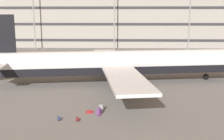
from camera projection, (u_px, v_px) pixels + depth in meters
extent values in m
plane|color=slate|center=(112.00, 80.00, 44.12)|extent=(600.00, 600.00, 0.00)
cube|color=gray|center=(117.00, 23.00, 96.35)|extent=(166.71, 20.04, 15.15)
cube|color=#2D2D33|center=(117.00, 40.00, 87.41)|extent=(165.04, 0.24, 0.70)
cube|color=#2D2D33|center=(117.00, 24.00, 86.43)|extent=(165.04, 0.24, 0.70)
cube|color=#2D2D33|center=(117.00, 8.00, 85.45)|extent=(165.04, 0.24, 0.70)
cylinder|color=silver|center=(121.00, 62.00, 42.49)|extent=(36.77, 9.31, 3.63)
cube|color=black|center=(121.00, 69.00, 42.68)|extent=(35.31, 9.01, 1.16)
cube|color=silver|center=(10.00, 58.00, 43.67)|extent=(2.63, 5.66, 0.20)
cube|color=silver|center=(108.00, 56.00, 51.68)|extent=(6.75, 15.89, 0.36)
cube|color=silver|center=(125.00, 78.00, 33.16)|extent=(6.75, 15.89, 0.36)
cylinder|color=#9E9EA3|center=(113.00, 65.00, 49.29)|extent=(2.88, 2.38, 2.00)
cylinder|color=#9E9EA3|center=(125.00, 83.00, 36.17)|extent=(2.88, 2.38, 2.00)
cylinder|color=black|center=(206.00, 77.00, 44.68)|extent=(0.94, 0.49, 0.90)
cylinder|color=slate|center=(206.00, 73.00, 44.56)|extent=(0.20, 0.20, 1.30)
cylinder|color=black|center=(111.00, 77.00, 44.33)|extent=(0.94, 0.49, 0.90)
cylinder|color=slate|center=(111.00, 73.00, 44.20)|extent=(0.20, 0.20, 1.30)
cylinder|color=black|center=(113.00, 82.00, 41.33)|extent=(0.94, 0.49, 0.90)
cylinder|color=slate|center=(113.00, 78.00, 41.20)|extent=(0.20, 0.20, 1.30)
cylinder|color=gray|center=(34.00, 14.00, 82.81)|extent=(0.36, 0.36, 21.08)
cylinder|color=gray|center=(114.00, 10.00, 81.77)|extent=(0.36, 0.36, 23.58)
cylinder|color=gray|center=(190.00, 8.00, 80.93)|extent=(0.36, 0.36, 24.65)
cube|color=#B21E23|center=(89.00, 112.00, 29.47)|extent=(0.79, 0.68, 0.21)
cube|color=black|center=(93.00, 111.00, 29.58)|extent=(0.11, 0.24, 0.02)
cube|color=gray|center=(101.00, 108.00, 29.77)|extent=(0.49, 0.39, 0.75)
cylinder|color=#333338|center=(103.00, 104.00, 29.72)|extent=(0.02, 0.02, 0.09)
cylinder|color=#333338|center=(101.00, 104.00, 29.81)|extent=(0.02, 0.02, 0.09)
cube|color=black|center=(102.00, 103.00, 29.75)|extent=(0.23, 0.10, 0.02)
cylinder|color=black|center=(103.00, 112.00, 29.70)|extent=(0.04, 0.05, 0.05)
cylinder|color=black|center=(100.00, 111.00, 29.82)|extent=(0.04, 0.05, 0.05)
cylinder|color=black|center=(103.00, 111.00, 29.88)|extent=(0.04, 0.05, 0.05)
cylinder|color=black|center=(100.00, 111.00, 30.01)|extent=(0.04, 0.05, 0.05)
cube|color=#72388C|center=(99.00, 112.00, 28.59)|extent=(0.46, 0.53, 0.73)
cylinder|color=#333338|center=(99.00, 108.00, 28.36)|extent=(0.02, 0.02, 0.15)
cylinder|color=#333338|center=(100.00, 107.00, 28.57)|extent=(0.02, 0.02, 0.15)
cube|color=black|center=(100.00, 107.00, 28.45)|extent=(0.14, 0.23, 0.02)
cylinder|color=black|center=(97.00, 116.00, 28.57)|extent=(0.05, 0.04, 0.05)
cylinder|color=black|center=(99.00, 115.00, 28.87)|extent=(0.05, 0.04, 0.05)
cylinder|color=black|center=(99.00, 116.00, 28.46)|extent=(0.05, 0.04, 0.05)
cylinder|color=black|center=(101.00, 115.00, 28.76)|extent=(0.05, 0.04, 0.05)
ellipsoid|color=maroon|center=(77.00, 119.00, 27.00)|extent=(0.41, 0.41, 0.47)
ellipsoid|color=maroon|center=(78.00, 120.00, 26.93)|extent=(0.25, 0.24, 0.21)
torus|color=black|center=(77.00, 117.00, 26.98)|extent=(0.07, 0.07, 0.08)
cube|color=black|center=(78.00, 119.00, 27.14)|extent=(0.04, 0.04, 0.40)
cube|color=black|center=(76.00, 119.00, 27.02)|extent=(0.04, 0.04, 0.40)
ellipsoid|color=navy|center=(59.00, 118.00, 27.22)|extent=(0.30, 0.36, 0.47)
ellipsoid|color=navy|center=(60.00, 119.00, 27.24)|extent=(0.15, 0.24, 0.21)
torus|color=black|center=(59.00, 116.00, 27.17)|extent=(0.02, 0.08, 0.08)
cube|color=black|center=(58.00, 118.00, 27.29)|extent=(0.03, 0.04, 0.40)
cube|color=black|center=(58.00, 119.00, 27.12)|extent=(0.03, 0.04, 0.40)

